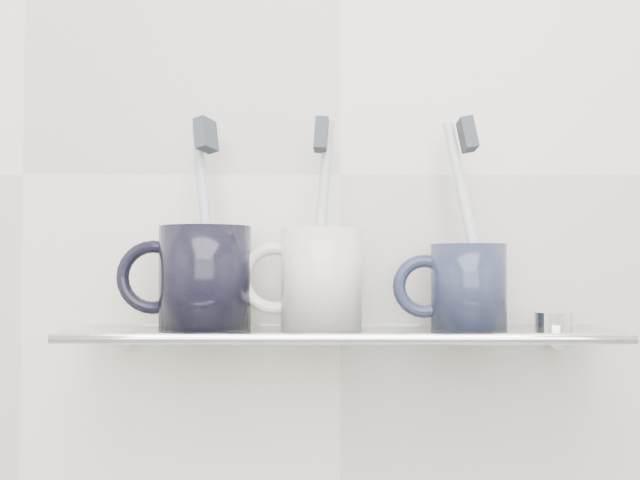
{
  "coord_description": "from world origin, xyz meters",
  "views": [
    {
      "loc": [
        -0.01,
        0.3,
        1.16
      ],
      "look_at": [
        -0.02,
        1.04,
        1.18
      ],
      "focal_mm": 45.0,
      "sensor_mm": 36.0,
      "label": 1
    }
  ],
  "objects_px": {
    "shelf_glass": "(341,333)",
    "mug_right": "(468,286)",
    "mug_center": "(321,278)",
    "mug_left": "(205,277)"
  },
  "relations": [
    {
      "from": "shelf_glass",
      "to": "mug_right",
      "type": "distance_m",
      "value": 0.13
    },
    {
      "from": "shelf_glass",
      "to": "mug_right",
      "type": "height_order",
      "value": "mug_right"
    },
    {
      "from": "mug_center",
      "to": "mug_right",
      "type": "relative_size",
      "value": 1.19
    },
    {
      "from": "mug_right",
      "to": "shelf_glass",
      "type": "bearing_deg",
      "value": 172.11
    },
    {
      "from": "mug_center",
      "to": "shelf_glass",
      "type": "bearing_deg",
      "value": -8.31
    },
    {
      "from": "mug_center",
      "to": "mug_right",
      "type": "distance_m",
      "value": 0.14
    },
    {
      "from": "shelf_glass",
      "to": "mug_center",
      "type": "bearing_deg",
      "value": 164.68
    },
    {
      "from": "mug_left",
      "to": "mug_right",
      "type": "height_order",
      "value": "mug_left"
    },
    {
      "from": "shelf_glass",
      "to": "mug_left",
      "type": "height_order",
      "value": "mug_left"
    },
    {
      "from": "mug_left",
      "to": "mug_center",
      "type": "xyz_separation_m",
      "value": [
        0.11,
        0.0,
        -0.0
      ]
    }
  ]
}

